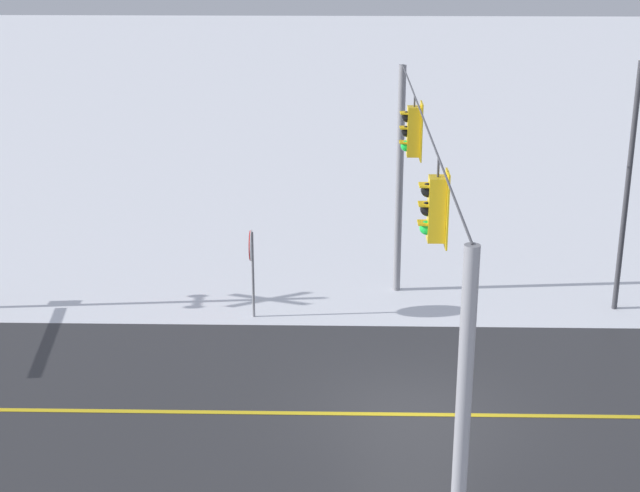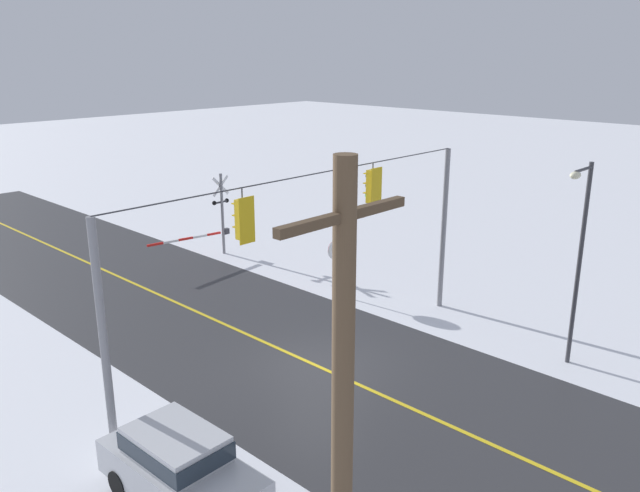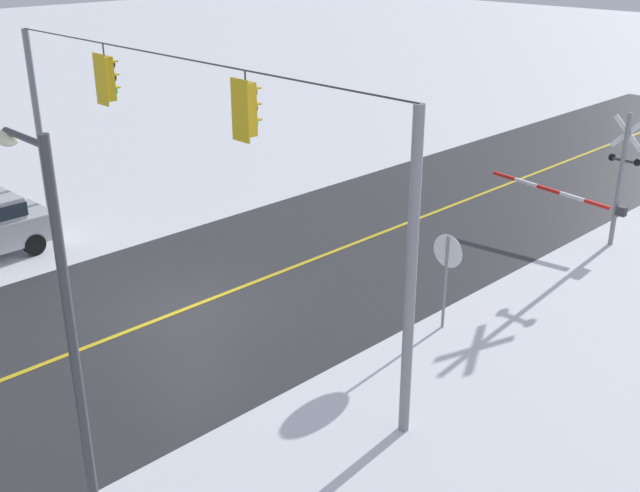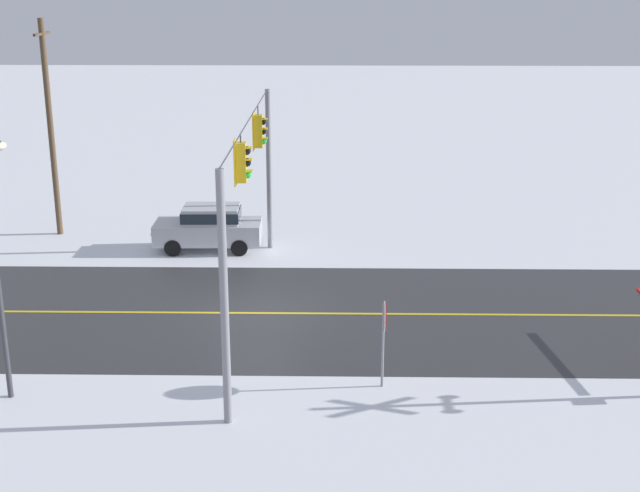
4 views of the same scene
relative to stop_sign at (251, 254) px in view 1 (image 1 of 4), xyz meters
name	(u,v)px [view 1 (image 1 of 4)]	position (x,y,z in m)	size (l,w,h in m)	color
ground_plane	(414,415)	(5.05, 3.81, -1.71)	(160.00, 160.00, 0.00)	white
signal_span	(420,230)	(5.07, 3.80, 2.36)	(14.20, 0.47, 6.22)	gray
stop_sign	(251,254)	(0.00, 0.00, 0.00)	(0.80, 0.09, 2.35)	gray
streetlamp_near	(632,167)	(-0.54, 9.50, 2.20)	(1.39, 0.28, 6.50)	#38383D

